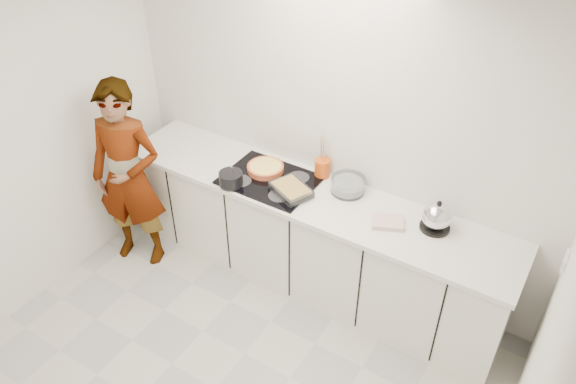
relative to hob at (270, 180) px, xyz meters
The scene contains 13 objects.
ceiling 2.13m from the hob, 74.48° to the right, with size 3.60×3.20×0.00m, color white.
wall_back 0.62m from the hob, 44.17° to the left, with size 3.60×0.00×2.60m, color silver.
base_cabinets 0.60m from the hob, ahead, with size 3.20×0.58×0.87m, color white.
countertop 0.35m from the hob, ahead, with size 3.24×0.64×0.04m, color white.
hob is the anchor object (origin of this frame).
tart_dish 0.13m from the hob, 139.51° to the left, with size 0.35×0.35×0.05m.
saucepan 0.31m from the hob, 135.58° to the right, with size 0.22×0.22×0.18m.
baking_dish 0.25m from the hob, 15.38° to the right, with size 0.37×0.33×0.06m.
mixing_bowl 0.62m from the hob, 18.61° to the left, with size 0.31×0.31×0.12m.
tea_towel 1.00m from the hob, ahead, with size 0.22×0.16×0.04m, color white.
kettle 1.31m from the hob, ahead, with size 0.27×0.27×0.24m.
utensil_crock 0.42m from the hob, 40.35° to the left, with size 0.12×0.12×0.15m, color #D34F12.
cook 1.17m from the hob, 155.07° to the right, with size 0.61×0.40×1.68m, color white.
Camera 1 is at (1.66, -1.70, 3.49)m, focal length 35.00 mm.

